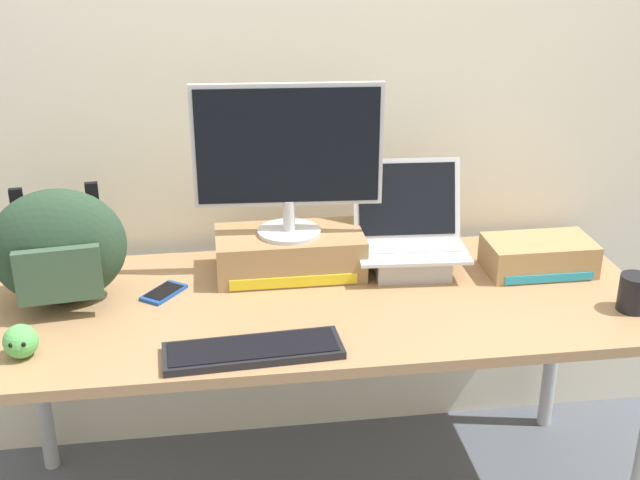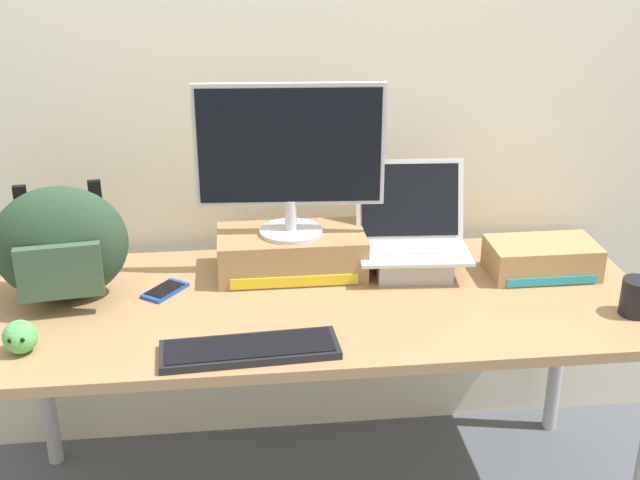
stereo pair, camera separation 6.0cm
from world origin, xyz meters
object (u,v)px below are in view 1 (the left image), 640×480
toner_box_yellow (290,253)px  coffee_mug (635,293)px  open_laptop (409,248)px  cell_phone (164,292)px  messenger_backpack (58,248)px  toner_box_cyan (539,256)px  desktop_monitor (288,155)px  plush_toy (21,341)px  external_keyboard (253,350)px

toner_box_yellow → coffee_mug: (0.91, -0.37, -0.01)m
open_laptop → cell_phone: bearing=-170.6°
messenger_backpack → toner_box_cyan: messenger_backpack is taller
cell_phone → toner_box_yellow: bearing=51.7°
desktop_monitor → coffee_mug: bearing=-18.3°
cell_phone → toner_box_cyan: bearing=37.2°
plush_toy → cell_phone: bearing=41.8°
plush_toy → desktop_monitor: bearing=29.2°
desktop_monitor → cell_phone: 0.53m
toner_box_yellow → cell_phone: (-0.37, -0.10, -0.06)m
messenger_backpack → plush_toy: (-0.06, -0.29, -0.12)m
toner_box_cyan → messenger_backpack: bearing=-179.4°
toner_box_yellow → plush_toy: size_ratio=5.10×
messenger_backpack → cell_phone: bearing=-4.5°
messenger_backpack → toner_box_cyan: size_ratio=1.22×
open_laptop → toner_box_cyan: bearing=-6.6°
open_laptop → toner_box_cyan: size_ratio=1.08×
messenger_backpack → cell_phone: messenger_backpack is taller
toner_box_cyan → coffee_mug: bearing=-59.4°
toner_box_yellow → open_laptop: 0.36m
cell_phone → external_keyboard: bearing=-20.7°
messenger_backpack → coffee_mug: (1.56, -0.26, -0.11)m
plush_toy → toner_box_cyan: size_ratio=0.27×
toner_box_yellow → external_keyboard: toner_box_yellow is taller
desktop_monitor → open_laptop: desktop_monitor is taller
toner_box_cyan → plush_toy: bearing=-168.2°
open_laptop → toner_box_yellow: bearing=179.8°
desktop_monitor → external_keyboard: 0.60m
external_keyboard → messenger_backpack: bearing=141.4°
external_keyboard → toner_box_cyan: size_ratio=1.42×
toner_box_yellow → plush_toy: toner_box_yellow is taller
desktop_monitor → cell_phone: (-0.37, -0.10, -0.36)m
toner_box_yellow → toner_box_cyan: 0.75m
external_keyboard → coffee_mug: size_ratio=3.55×
external_keyboard → cell_phone: size_ratio=3.01×
toner_box_yellow → open_laptop: size_ratio=1.27×
messenger_backpack → plush_toy: size_ratio=4.53×
cell_phone → toner_box_cyan: size_ratio=0.47×
open_laptop → coffee_mug: size_ratio=2.69×
messenger_backpack → desktop_monitor: bearing=2.7°
plush_toy → open_laptop: bearing=19.2°
toner_box_yellow → open_laptop: bearing=-3.8°
messenger_backpack → plush_toy: messenger_backpack is taller
toner_box_yellow → desktop_monitor: desktop_monitor is taller
messenger_backpack → coffee_mug: size_ratio=3.05×
messenger_backpack → cell_phone: size_ratio=2.59×
open_laptop → plush_toy: (-1.07, -0.37, -0.02)m
coffee_mug → cell_phone: bearing=167.9°
plush_toy → external_keyboard: bearing=-7.0°
external_keyboard → toner_box_cyan: bearing=19.4°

